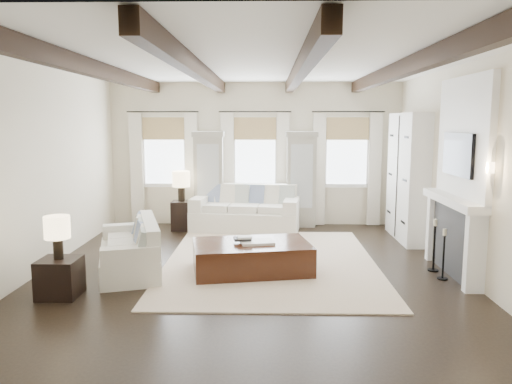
{
  "coord_description": "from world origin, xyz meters",
  "views": [
    {
      "loc": [
        0.28,
        -7.51,
        2.34
      ],
      "look_at": [
        0.08,
        0.87,
        1.15
      ],
      "focal_mm": 35.0,
      "sensor_mm": 36.0,
      "label": 1
    }
  ],
  "objects_px": {
    "sofa_back": "(246,212)",
    "side_table_front": "(60,278)",
    "side_table_back": "(182,215)",
    "ottoman": "(252,257)",
    "sofa_left": "(133,250)"
  },
  "relations": [
    {
      "from": "sofa_left",
      "to": "side_table_back",
      "type": "relative_size",
      "value": 3.26
    },
    {
      "from": "sofa_left",
      "to": "side_table_back",
      "type": "bearing_deg",
      "value": 85.18
    },
    {
      "from": "side_table_back",
      "to": "ottoman",
      "type": "bearing_deg",
      "value": -62.05
    },
    {
      "from": "ottoman",
      "to": "side_table_front",
      "type": "relative_size",
      "value": 3.44
    },
    {
      "from": "sofa_back",
      "to": "side_table_front",
      "type": "relative_size",
      "value": 4.62
    },
    {
      "from": "sofa_back",
      "to": "side_table_back",
      "type": "relative_size",
      "value": 3.8
    },
    {
      "from": "sofa_left",
      "to": "ottoman",
      "type": "relative_size",
      "value": 1.15
    },
    {
      "from": "side_table_front",
      "to": "ottoman",
      "type": "bearing_deg",
      "value": 24.26
    },
    {
      "from": "sofa_back",
      "to": "ottoman",
      "type": "distance_m",
      "value": 3.09
    },
    {
      "from": "sofa_back",
      "to": "side_table_front",
      "type": "distance_m",
      "value": 4.82
    },
    {
      "from": "sofa_left",
      "to": "side_table_back",
      "type": "xyz_separation_m",
      "value": [
        0.25,
        3.02,
        -0.02
      ]
    },
    {
      "from": "sofa_back",
      "to": "side_table_back",
      "type": "xyz_separation_m",
      "value": [
        -1.39,
        -0.04,
        -0.08
      ]
    },
    {
      "from": "sofa_back",
      "to": "sofa_left",
      "type": "distance_m",
      "value": 3.48
    },
    {
      "from": "ottoman",
      "to": "side_table_back",
      "type": "distance_m",
      "value": 3.44
    },
    {
      "from": "side_table_back",
      "to": "sofa_left",
      "type": "bearing_deg",
      "value": -94.82
    }
  ]
}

